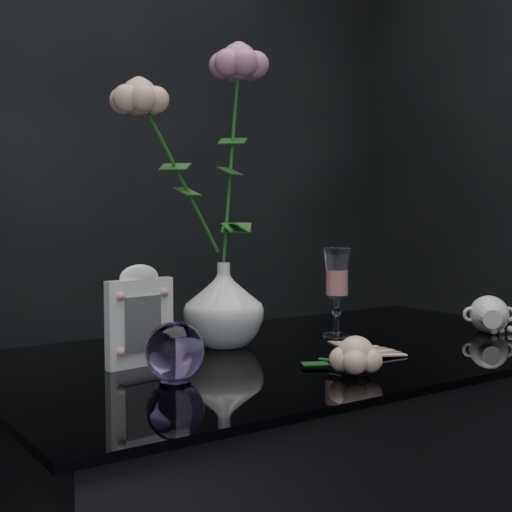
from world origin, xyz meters
TOP-DOWN VIEW (x-y plane):
  - vase at (-0.09, 0.15)m, footprint 0.17×0.17m
  - wine_glass at (0.12, 0.11)m, footprint 0.05×0.05m
  - picture_frame at (-0.28, 0.09)m, footprint 0.12×0.10m
  - paperweight at (-0.28, -0.02)m, footprint 0.11×0.11m
  - paper_fan at (0.01, -0.06)m, footprint 0.23×0.19m
  - loose_rose at (-0.05, -0.14)m, footprint 0.15×0.18m
  - pearl_jar at (0.40, -0.02)m, footprint 0.35×0.36m
  - roses at (-0.13, 0.15)m, footprint 0.28×0.12m

SIDE VIEW (x-z plane):
  - paper_fan at x=0.01m, z-range 0.76..0.78m
  - loose_rose at x=-0.05m, z-range 0.76..0.82m
  - pearl_jar at x=0.40m, z-range 0.76..0.84m
  - paperweight at x=-0.28m, z-range 0.76..0.85m
  - vase at x=-0.09m, z-range 0.76..0.91m
  - picture_frame at x=-0.28m, z-range 0.76..0.92m
  - wine_glass at x=0.12m, z-range 0.76..0.93m
  - roses at x=-0.13m, z-range 0.88..1.32m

